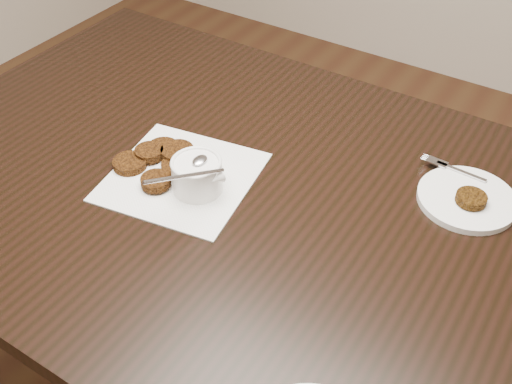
# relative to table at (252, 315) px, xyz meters

# --- Properties ---
(table) EXTENTS (1.48, 0.95, 0.75)m
(table) POSITION_rel_table_xyz_m (0.00, 0.00, 0.00)
(table) COLOR black
(table) RESTS_ON floor
(napkin) EXTENTS (0.31, 0.31, 0.00)m
(napkin) POSITION_rel_table_xyz_m (-0.13, -0.04, 0.38)
(napkin) COLOR white
(napkin) RESTS_ON table
(sauce_ramekin) EXTENTS (0.15, 0.15, 0.13)m
(sauce_ramekin) POSITION_rel_table_xyz_m (-0.09, -0.05, 0.44)
(sauce_ramekin) COLOR white
(sauce_ramekin) RESTS_ON napkin
(patty_cluster) EXTENTS (0.24, 0.24, 0.02)m
(patty_cluster) POSITION_rel_table_xyz_m (-0.19, -0.02, 0.39)
(patty_cluster) COLOR #5D300C
(patty_cluster) RESTS_ON napkin
(plate_with_patty) EXTENTS (0.19, 0.19, 0.03)m
(plate_with_patty) POSITION_rel_table_xyz_m (0.35, 0.19, 0.39)
(plate_with_patty) COLOR white
(plate_with_patty) RESTS_ON table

